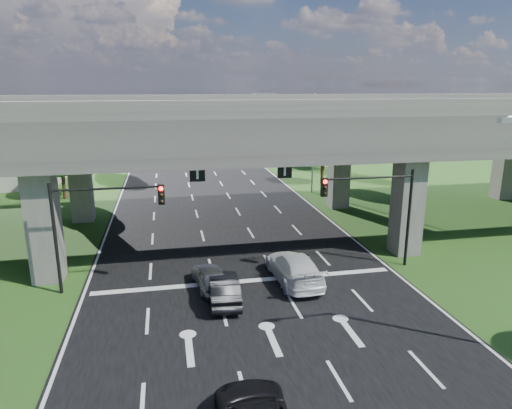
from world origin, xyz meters
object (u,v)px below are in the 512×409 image
object	(u,v)px
car_dark	(224,288)
car_white	(294,268)
streetlight_far	(310,136)
streetlight_beyond	(273,123)
car_silver	(210,276)
signal_right	(377,201)
signal_left	(97,216)

from	to	relation	value
car_dark	car_white	bearing A→B (deg)	-155.09
streetlight_far	car_dark	world-z (taller)	streetlight_far
streetlight_far	car_dark	xyz separation A→B (m)	(-11.69, -22.69, -5.12)
streetlight_beyond	car_silver	size ratio (longest dim) A/B	2.56
signal_right	car_white	distance (m)	6.27
signal_left	streetlight_far	world-z (taller)	streetlight_far
car_dark	car_silver	bearing A→B (deg)	-69.56
streetlight_beyond	car_dark	distance (m)	40.74
streetlight_far	streetlight_beyond	world-z (taller)	same
signal_left	car_dark	world-z (taller)	signal_left
signal_left	car_dark	bearing A→B (deg)	-22.87
streetlight_beyond	car_dark	size ratio (longest dim) A/B	2.38
signal_right	streetlight_beyond	distance (m)	36.17
signal_left	car_dark	xyz separation A→B (m)	(6.23, -2.63, -3.46)
signal_left	streetlight_beyond	world-z (taller)	streetlight_beyond
streetlight_beyond	car_silver	bearing A→B (deg)	-108.27
signal_right	streetlight_beyond	xyz separation A→B (m)	(2.27, 36.06, 1.66)
signal_left	car_silver	bearing A→B (deg)	-9.38
streetlight_beyond	car_white	size ratio (longest dim) A/B	1.81
signal_right	car_white	world-z (taller)	signal_right
car_silver	streetlight_far	bearing A→B (deg)	-127.54
signal_right	car_silver	bearing A→B (deg)	-174.58
streetlight_far	streetlight_beyond	bearing A→B (deg)	90.00
signal_right	signal_left	distance (m)	15.65
streetlight_far	car_white	bearing A→B (deg)	-109.62
streetlight_beyond	signal_right	bearing A→B (deg)	-93.61
signal_left	streetlight_beyond	xyz separation A→B (m)	(17.92, 36.06, 1.66)
streetlight_beyond	car_silver	xyz separation A→B (m)	(-12.22, -37.00, -5.15)
car_dark	car_white	world-z (taller)	car_white
car_silver	car_white	bearing A→B (deg)	172.65
streetlight_far	car_silver	bearing A→B (deg)	-120.19
car_silver	car_dark	world-z (taller)	car_dark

